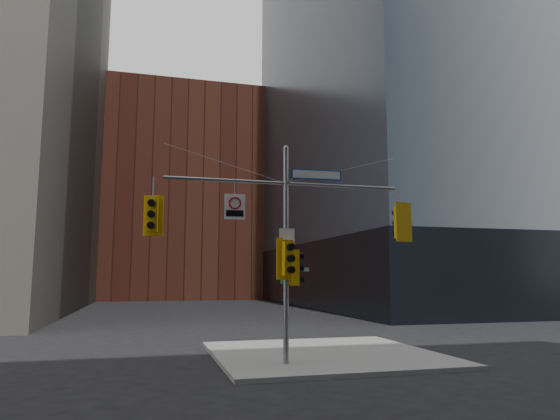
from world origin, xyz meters
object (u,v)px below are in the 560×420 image
traffic_light_east_arm (400,222)px  street_sign_blade (316,175)px  regulatory_sign_arm (235,206)px  signal_assembly (286,230)px  traffic_light_west_arm (152,215)px  traffic_light_pole_side (296,268)px  traffic_light_pole_front (288,259)px

traffic_light_east_arm → street_sign_blade: (-3.11, 0.00, 1.55)m
street_sign_blade → regulatory_sign_arm: street_sign_blade is taller
signal_assembly → traffic_light_west_arm: 4.31m
traffic_light_east_arm → street_sign_blade: bearing=-10.0°
traffic_light_west_arm → regulatory_sign_arm: bearing=10.4°
traffic_light_pole_side → street_sign_blade: size_ratio=0.65×
signal_assembly → regulatory_sign_arm: size_ratio=9.60×
traffic_light_west_arm → regulatory_sign_arm: size_ratio=1.54×
signal_assembly → street_sign_blade: (1.09, 0.00, 1.93)m
signal_assembly → traffic_light_pole_front: size_ratio=5.90×
traffic_light_pole_front → traffic_light_east_arm: bearing=-6.4°
traffic_light_west_arm → traffic_light_east_arm: traffic_light_east_arm is taller
traffic_light_east_arm → regulatory_sign_arm: bearing=-9.7°
traffic_light_west_arm → traffic_light_pole_side: (4.62, -0.01, -1.60)m
traffic_light_west_arm → street_sign_blade: bearing=11.0°
traffic_light_pole_side → regulatory_sign_arm: regulatory_sign_arm is taller
traffic_light_east_arm → traffic_light_pole_side: (-3.87, 0.01, -1.60)m
traffic_light_pole_front → regulatory_sign_arm: (-1.72, 0.25, 1.69)m
signal_assembly → traffic_light_west_arm: size_ratio=6.25×
regulatory_sign_arm → traffic_light_west_arm: bearing=-174.5°
traffic_light_west_arm → street_sign_blade: 5.59m
traffic_light_pole_side → traffic_light_pole_front: size_ratio=0.85×
street_sign_blade → traffic_light_west_arm: bearing=-178.2°
traffic_light_west_arm → traffic_light_east_arm: 8.48m
signal_assembly → traffic_light_pole_side: signal_assembly is taller
traffic_light_pole_side → street_sign_blade: street_sign_blade is taller
traffic_light_pole_side → traffic_light_pole_front: (-0.33, -0.27, 0.29)m
signal_assembly → traffic_light_pole_front: bearing=-90.2°
signal_assembly → regulatory_sign_arm: 1.88m
traffic_light_west_arm → street_sign_blade: street_sign_blade is taller
traffic_light_east_arm → regulatory_sign_arm: regulatory_sign_arm is taller
traffic_light_pole_front → signal_assembly: bearing=79.7°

